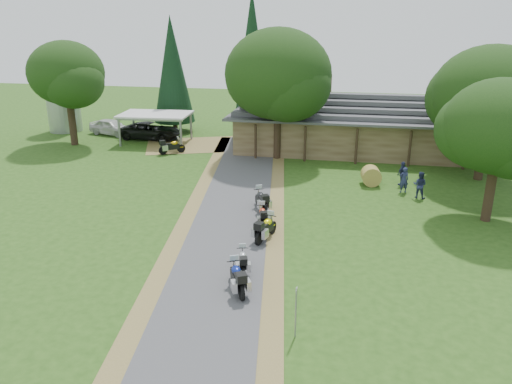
% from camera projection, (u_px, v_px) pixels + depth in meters
% --- Properties ---
extents(ground, '(120.00, 120.00, 0.00)m').
position_uv_depth(ground, '(215.00, 275.00, 22.21)').
color(ground, '#274B15').
rests_on(ground, ground).
extents(driveway, '(51.95, 51.95, 0.00)m').
position_uv_depth(driveway, '(226.00, 238.00, 26.00)').
color(driveway, '#3F3F42').
rests_on(driveway, ground).
extents(lodge, '(21.40, 9.40, 4.90)m').
position_uv_depth(lodge, '(357.00, 122.00, 42.54)').
color(lodge, brown).
rests_on(lodge, ground).
extents(silo, '(3.35, 3.35, 6.46)m').
position_uv_depth(silo, '(63.00, 99.00, 49.50)').
color(silo, gray).
rests_on(silo, ground).
extents(carport, '(6.47, 4.54, 2.69)m').
position_uv_depth(carport, '(156.00, 128.00, 45.39)').
color(carport, silver).
rests_on(carport, ground).
extents(car_white_sedan, '(3.93, 6.28, 1.95)m').
position_uv_depth(car_white_sedan, '(111.00, 125.00, 48.65)').
color(car_white_sedan, silver).
rests_on(car_white_sedan, ground).
extents(car_dark_suv, '(2.96, 6.33, 2.38)m').
position_uv_depth(car_dark_suv, '(151.00, 126.00, 46.87)').
color(car_dark_suv, black).
rests_on(car_dark_suv, ground).
extents(motorcycle_row_a, '(1.44, 2.05, 1.35)m').
position_uv_depth(motorcycle_row_a, '(237.00, 276.00, 20.76)').
color(motorcycle_row_a, navy).
rests_on(motorcycle_row_a, ground).
extents(motorcycle_row_b, '(0.95, 1.74, 1.13)m').
position_uv_depth(motorcycle_row_b, '(243.00, 260.00, 22.39)').
color(motorcycle_row_b, '#A4A8AC').
rests_on(motorcycle_row_b, ground).
extents(motorcycle_row_c, '(1.18, 2.10, 1.37)m').
position_uv_depth(motorcycle_row_c, '(266.00, 227.00, 25.62)').
color(motorcycle_row_c, '#E9E300').
rests_on(motorcycle_row_c, ground).
extents(motorcycle_row_d, '(1.05, 1.89, 1.23)m').
position_uv_depth(motorcycle_row_d, '(263.00, 215.00, 27.34)').
color(motorcycle_row_d, '#BD3A20').
rests_on(motorcycle_row_d, ground).
extents(motorcycle_row_e, '(1.48, 2.11, 1.38)m').
position_uv_depth(motorcycle_row_e, '(261.00, 199.00, 29.52)').
color(motorcycle_row_e, black).
rests_on(motorcycle_row_e, ground).
extents(motorcycle_carport_a, '(2.00, 1.77, 1.38)m').
position_uv_depth(motorcycle_carport_a, '(172.00, 146.00, 41.90)').
color(motorcycle_carport_a, '#CF9F0A').
rests_on(motorcycle_carport_a, ground).
extents(person_a, '(0.66, 0.56, 2.00)m').
position_uv_depth(person_a, '(404.00, 178.00, 32.45)').
color(person_a, navy).
rests_on(person_a, ground).
extents(person_b, '(0.68, 0.58, 2.03)m').
position_uv_depth(person_b, '(420.00, 183.00, 31.44)').
color(person_b, navy).
rests_on(person_b, ground).
extents(person_c, '(0.67, 0.68, 1.95)m').
position_uv_depth(person_c, '(403.00, 171.00, 33.87)').
color(person_c, navy).
rests_on(person_c, ground).
extents(hay_bale, '(1.42, 1.33, 1.30)m').
position_uv_depth(hay_bale, '(371.00, 176.00, 34.04)').
color(hay_bale, olive).
rests_on(hay_bale, ground).
extents(sign_post, '(0.36, 0.06, 1.99)m').
position_uv_depth(sign_post, '(296.00, 313.00, 17.59)').
color(sign_post, gray).
rests_on(sign_post, ground).
extents(oak_lodge_left, '(8.28, 8.28, 10.86)m').
position_uv_depth(oak_lodge_left, '(278.00, 91.00, 38.98)').
color(oak_lodge_left, black).
rests_on(oak_lodge_left, ground).
extents(oak_lodge_right, '(7.84, 7.84, 9.58)m').
position_uv_depth(oak_lodge_right, '(488.00, 112.00, 33.84)').
color(oak_lodge_right, black).
rests_on(oak_lodge_right, ground).
extents(oak_driveway, '(6.05, 6.05, 8.69)m').
position_uv_depth(oak_driveway, '(497.00, 146.00, 26.81)').
color(oak_driveway, black).
rests_on(oak_driveway, ground).
extents(oak_silo, '(6.49, 6.49, 10.23)m').
position_uv_depth(oak_silo, '(68.00, 87.00, 43.45)').
color(oak_silo, black).
rests_on(oak_silo, ground).
extents(cedar_near, '(3.64, 3.64, 13.39)m').
position_uv_depth(cedar_near, '(252.00, 66.00, 45.59)').
color(cedar_near, black).
rests_on(cedar_near, ground).
extents(cedar_far, '(3.99, 3.99, 11.16)m').
position_uv_depth(cedar_far, '(173.00, 75.00, 48.47)').
color(cedar_far, black).
rests_on(cedar_far, ground).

